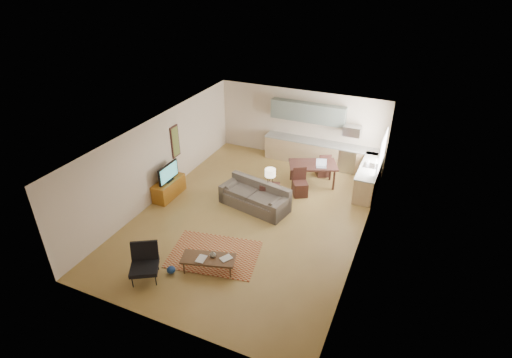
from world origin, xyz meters
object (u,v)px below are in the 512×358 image
at_px(sofa, 254,196).
at_px(coffee_table, 209,264).
at_px(armchair, 144,264).
at_px(tv_credenza, 169,188).
at_px(console_table, 270,194).
at_px(dining_table, 312,174).

height_order(sofa, coffee_table, sofa).
distance_m(armchair, tv_credenza, 3.87).
height_order(armchair, console_table, armchair).
bearing_deg(console_table, armchair, -121.82).
height_order(armchair, tv_credenza, armchair).
height_order(coffee_table, dining_table, dining_table).
height_order(sofa, armchair, armchair).
height_order(coffee_table, armchair, armchair).
bearing_deg(console_table, sofa, -143.84).
relative_size(coffee_table, dining_table, 0.85).
bearing_deg(sofa, console_table, 61.04).
relative_size(sofa, armchair, 2.61).
relative_size(coffee_table, console_table, 1.93).
bearing_deg(dining_table, console_table, -141.91).
distance_m(sofa, coffee_table, 3.13).
xyz_separation_m(sofa, tv_credenza, (-2.85, -0.52, -0.10)).
xyz_separation_m(coffee_table, console_table, (0.22, 3.53, 0.15)).
distance_m(coffee_table, tv_credenza, 3.95).
xyz_separation_m(tv_credenza, console_table, (3.20, 0.93, 0.05)).
height_order(tv_credenza, console_table, console_table).
bearing_deg(tv_credenza, armchair, -64.01).
bearing_deg(console_table, tv_credenza, -176.72).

